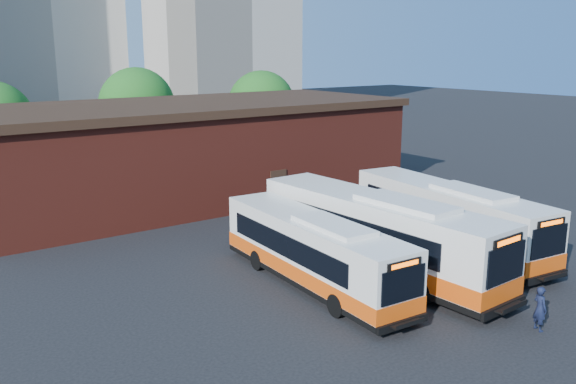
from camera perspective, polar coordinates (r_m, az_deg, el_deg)
ground at (r=26.95m, az=11.13°, el=-8.40°), size 220.00×220.00×0.00m
bus_midwest at (r=25.81m, az=2.42°, el=-5.82°), size 3.00×11.46×3.09m
bus_mideast at (r=27.54m, az=8.34°, el=-4.18°), size 3.36×13.43×3.63m
bus_east at (r=31.53m, az=14.77°, el=-2.50°), size 3.91×12.44×3.34m
transit_worker at (r=23.79m, az=22.50°, el=-10.05°), size 0.57×0.69×1.65m
depot_building at (r=41.82m, az=-9.06°, el=4.01°), size 28.60×12.60×6.40m
tree_mid at (r=55.10m, az=-13.94°, el=7.87°), size 6.56×6.56×8.36m
tree_east at (r=57.58m, az=-2.49°, el=8.21°), size 6.24×6.24×7.96m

